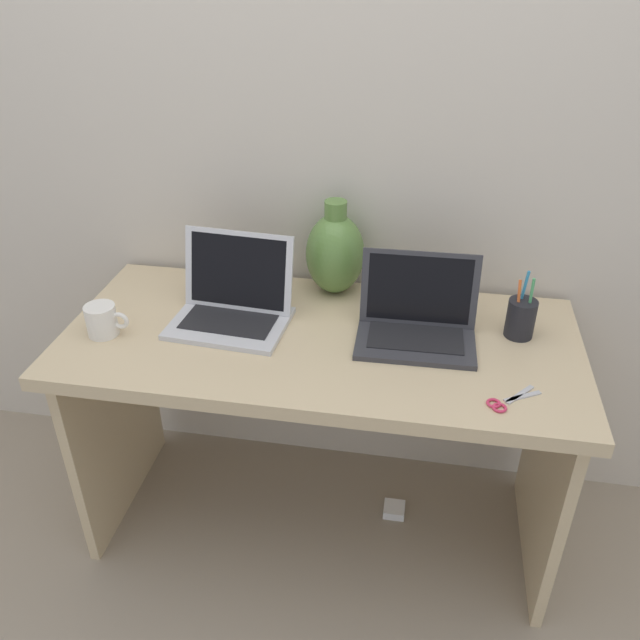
# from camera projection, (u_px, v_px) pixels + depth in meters

# --- Properties ---
(ground_plane) EXTENTS (6.00, 6.00, 0.00)m
(ground_plane) POSITION_uv_depth(u_px,v_px,m) (320.00, 520.00, 2.17)
(ground_plane) COLOR gray
(back_wall) EXTENTS (4.40, 0.04, 2.40)m
(back_wall) POSITION_uv_depth(u_px,v_px,m) (342.00, 130.00, 1.84)
(back_wall) COLOR beige
(back_wall) RESTS_ON ground
(desk) EXTENTS (1.41, 0.65, 0.74)m
(desk) POSITION_uv_depth(u_px,v_px,m) (320.00, 383.00, 1.87)
(desk) COLOR #D1B78C
(desk) RESTS_ON ground
(laptop_left) EXTENTS (0.34, 0.27, 0.24)m
(laptop_left) POSITION_uv_depth(u_px,v_px,m) (234.00, 299.00, 1.83)
(laptop_left) COLOR silver
(laptop_left) RESTS_ON desk
(laptop_right) EXTENTS (0.32, 0.23, 0.22)m
(laptop_right) POSITION_uv_depth(u_px,v_px,m) (417.00, 316.00, 1.75)
(laptop_right) COLOR #333338
(laptop_right) RESTS_ON desk
(green_vase) EXTENTS (0.18, 0.18, 0.29)m
(green_vase) POSITION_uv_depth(u_px,v_px,m) (335.00, 253.00, 1.94)
(green_vase) COLOR #5B843D
(green_vase) RESTS_ON desk
(coffee_mug) EXTENTS (0.12, 0.08, 0.09)m
(coffee_mug) POSITION_uv_depth(u_px,v_px,m) (102.00, 320.00, 1.77)
(coffee_mug) COLOR white
(coffee_mug) RESTS_ON desk
(pen_cup) EXTENTS (0.08, 0.08, 0.19)m
(pen_cup) POSITION_uv_depth(u_px,v_px,m) (521.00, 318.00, 1.75)
(pen_cup) COLOR black
(pen_cup) RESTS_ON desk
(scissors) EXTENTS (0.13, 0.12, 0.01)m
(scissors) POSITION_uv_depth(u_px,v_px,m) (506.00, 402.00, 1.53)
(scissors) COLOR #B7B7BC
(scissors) RESTS_ON desk
(power_brick) EXTENTS (0.07, 0.07, 0.03)m
(power_brick) POSITION_uv_depth(u_px,v_px,m) (394.00, 510.00, 2.19)
(power_brick) COLOR white
(power_brick) RESTS_ON ground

